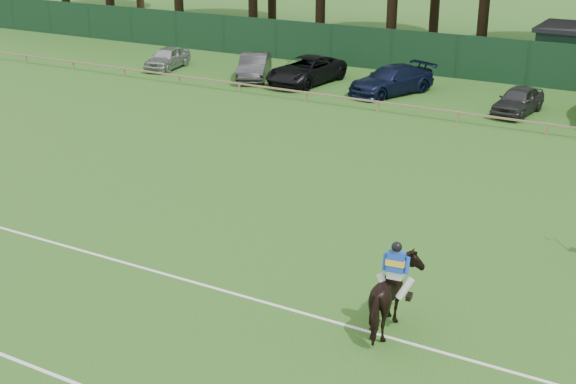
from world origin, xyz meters
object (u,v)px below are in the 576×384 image
Objects in this scene: suv_black at (306,70)px; horse_dark at (394,298)px; sedan_grey at (254,66)px; sedan_silver at (167,58)px; hatch_grey at (518,100)px; sedan_navy at (391,80)px.

horse_dark is at bearing -50.74° from suv_black.
sedan_grey is 0.83× the size of suv_black.
sedan_silver is (-23.55, 21.65, -0.24)m from horse_dark.
suv_black is (9.23, 0.59, 0.08)m from sedan_silver.
hatch_grey is at bearing 2.97° from suv_black.
suv_black is at bearing -16.32° from sedan_grey.
sedan_silver is 0.72× the size of suv_black.
suv_black is at bearing -64.50° from horse_dark.
sedan_silver is at bearing -173.77° from hatch_grey.
sedan_silver is 6.11m from sedan_grey.
horse_dark is 0.55× the size of sedan_silver.
horse_dark is at bearing -43.73° from sedan_navy.
sedan_silver is 1.01× the size of hatch_grey.
suv_black reaches higher than sedan_silver.
sedan_navy is at bearing -74.77° from horse_dark.
horse_dark is 0.40× the size of suv_black.
sedan_navy is (-9.24, 22.29, -0.16)m from horse_dark.
suv_black reaches higher than sedan_grey.
suv_black is 5.08m from sedan_navy.
suv_black reaches higher than hatch_grey.
sedan_grey is 8.22m from sedan_navy.
suv_black is at bearing -176.90° from hatch_grey.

